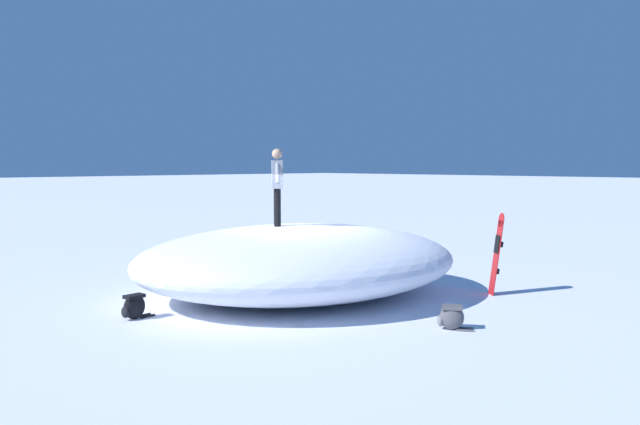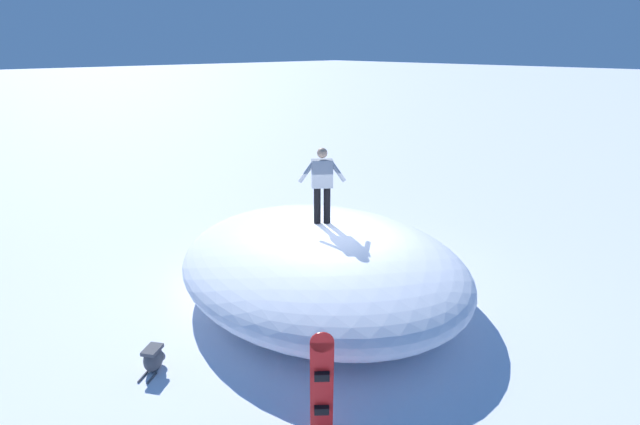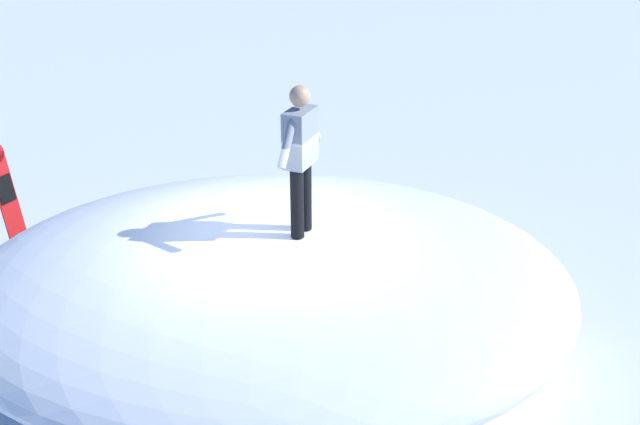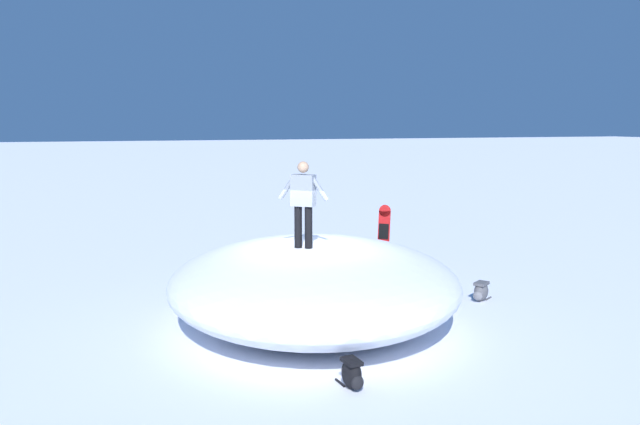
# 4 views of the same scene
# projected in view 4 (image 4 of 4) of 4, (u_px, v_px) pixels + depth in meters

# --- Properties ---
(ground) EXTENTS (240.00, 240.00, 0.00)m
(ground) POSITION_uv_depth(u_px,v_px,m) (308.00, 317.00, 12.75)
(ground) COLOR white
(snow_mound) EXTENTS (8.01, 7.11, 1.45)m
(snow_mound) POSITION_uv_depth(u_px,v_px,m) (314.00, 281.00, 12.54)
(snow_mound) COLOR white
(snow_mound) RESTS_ON ground
(snowboarder_standing) EXTENTS (0.67, 0.81, 1.57)m
(snowboarder_standing) POSITION_uv_depth(u_px,v_px,m) (303.00, 199.00, 11.94)
(snowboarder_standing) COLOR black
(snowboarder_standing) RESTS_ON snow_mound
(snowboard_primary_upright) EXTENTS (0.36, 0.37, 1.70)m
(snowboard_primary_upright) POSITION_uv_depth(u_px,v_px,m) (384.00, 238.00, 16.24)
(snowboard_primary_upright) COLOR red
(snowboard_primary_upright) RESTS_ON ground
(backpack_near) EXTENTS (0.50, 0.60, 0.41)m
(backpack_near) POSITION_uv_depth(u_px,v_px,m) (481.00, 291.00, 13.83)
(backpack_near) COLOR #4C4C51
(backpack_near) RESTS_ON ground
(backpack_far) EXTENTS (0.61, 0.28, 0.44)m
(backpack_far) POSITION_uv_depth(u_px,v_px,m) (352.00, 374.00, 9.28)
(backpack_far) COLOR black
(backpack_far) RESTS_ON ground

